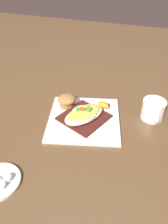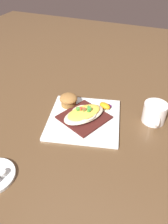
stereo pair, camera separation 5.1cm
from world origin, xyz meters
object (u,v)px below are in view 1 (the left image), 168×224
at_px(orange_garnish, 104,105).
at_px(creamer_cup_1, 7,178).
at_px(creamer_cup_0, 2,186).
at_px(muffin, 67,100).
at_px(square_plate, 84,119).
at_px(gratin_dish, 84,114).
at_px(coffee_mug, 153,111).

distance_m(orange_garnish, creamer_cup_1, 0.48).
height_order(orange_garnish, creamer_cup_1, orange_garnish).
relative_size(orange_garnish, creamer_cup_0, 2.61).
height_order(muffin, creamer_cup_1, muffin).
relative_size(square_plate, muffin, 3.70).
distance_m(square_plate, creamer_cup_0, 0.39).
relative_size(square_plate, gratin_dish, 1.40).
xyz_separation_m(muffin, coffee_mug, (-0.35, -0.04, -0.00)).
bearing_deg(coffee_mug, square_plate, 21.23).
distance_m(square_plate, creamer_cup_1, 0.37).
distance_m(gratin_dish, creamer_cup_0, 0.39).
bearing_deg(square_plate, creamer_cup_0, 70.69).
bearing_deg(creamer_cup_0, square_plate, -109.31).
bearing_deg(muffin, gratin_dish, 148.94).
relative_size(orange_garnish, coffee_mug, 0.53).
bearing_deg(gratin_dish, muffin, -31.06).
bearing_deg(square_plate, gratin_dish, -46.54).
relative_size(creamer_cup_0, creamer_cup_1, 1.00).
bearing_deg(creamer_cup_0, coffee_mug, -129.45).
bearing_deg(coffee_mug, muffin, 7.09).
xyz_separation_m(gratin_dish, creamer_cup_1, (0.13, 0.35, -0.02)).
height_order(square_plate, creamer_cup_1, creamer_cup_1).
bearing_deg(square_plate, creamer_cup_1, 69.68).
relative_size(gratin_dish, orange_garnish, 3.22).
relative_size(square_plate, creamer_cup_0, 11.71).
height_order(muffin, creamer_cup_0, muffin).
distance_m(orange_garnish, creamer_cup_0, 0.50).
distance_m(gratin_dish, muffin, 0.11).
height_order(gratin_dish, muffin, muffin).
distance_m(muffin, orange_garnish, 0.16).
relative_size(square_plate, orange_garnish, 4.49).
bearing_deg(creamer_cup_0, muffin, -94.86).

